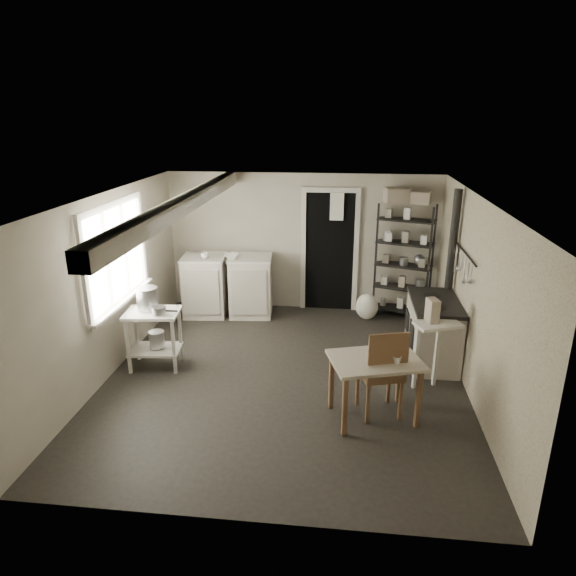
# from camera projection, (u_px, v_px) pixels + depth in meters

# --- Properties ---
(floor) EXTENTS (5.00, 5.00, 0.00)m
(floor) POSITION_uv_depth(u_px,v_px,m) (285.00, 376.00, 6.62)
(floor) COLOR black
(floor) RESTS_ON ground
(ceiling) EXTENTS (5.00, 5.00, 0.00)m
(ceiling) POSITION_uv_depth(u_px,v_px,m) (285.00, 197.00, 5.87)
(ceiling) COLOR silver
(ceiling) RESTS_ON wall_back
(wall_back) EXTENTS (4.50, 0.02, 2.30)m
(wall_back) POSITION_uv_depth(u_px,v_px,m) (303.00, 243.00, 8.59)
(wall_back) COLOR #BCB3A0
(wall_back) RESTS_ON ground
(wall_front) EXTENTS (4.50, 0.02, 2.30)m
(wall_front) POSITION_uv_depth(u_px,v_px,m) (246.00, 401.00, 3.89)
(wall_front) COLOR #BCB3A0
(wall_front) RESTS_ON ground
(wall_left) EXTENTS (0.02, 5.00, 2.30)m
(wall_left) POSITION_uv_depth(u_px,v_px,m) (109.00, 285.00, 6.48)
(wall_left) COLOR #BCB3A0
(wall_left) RESTS_ON ground
(wall_right) EXTENTS (0.02, 5.00, 2.30)m
(wall_right) POSITION_uv_depth(u_px,v_px,m) (476.00, 299.00, 6.00)
(wall_right) COLOR #BCB3A0
(wall_right) RESTS_ON ground
(window) EXTENTS (0.12, 1.76, 1.28)m
(window) POSITION_uv_depth(u_px,v_px,m) (115.00, 255.00, 6.55)
(window) COLOR silver
(window) RESTS_ON wall_left
(doorway) EXTENTS (0.96, 0.10, 2.08)m
(doorway) POSITION_uv_depth(u_px,v_px,m) (329.00, 253.00, 8.56)
(doorway) COLOR silver
(doorway) RESTS_ON ground
(ceiling_beam) EXTENTS (0.18, 5.00, 0.18)m
(ceiling_beam) POSITION_uv_depth(u_px,v_px,m) (184.00, 204.00, 6.03)
(ceiling_beam) COLOR silver
(ceiling_beam) RESTS_ON ceiling
(wallpaper_panel) EXTENTS (0.01, 5.00, 2.30)m
(wallpaper_panel) POSITION_uv_depth(u_px,v_px,m) (475.00, 299.00, 6.00)
(wallpaper_panel) COLOR beige
(wallpaper_panel) RESTS_ON wall_right
(utensil_rail) EXTENTS (0.06, 1.20, 0.44)m
(utensil_rail) POSITION_uv_depth(u_px,v_px,m) (464.00, 253.00, 6.44)
(utensil_rail) COLOR #ADADAF
(utensil_rail) RESTS_ON wall_right
(prep_table) EXTENTS (0.73, 0.56, 0.79)m
(prep_table) POSITION_uv_depth(u_px,v_px,m) (155.00, 339.00, 6.75)
(prep_table) COLOR silver
(prep_table) RESTS_ON ground
(stockpot) EXTENTS (0.35, 0.35, 0.29)m
(stockpot) POSITION_uv_depth(u_px,v_px,m) (147.00, 298.00, 6.64)
(stockpot) COLOR #ADADAF
(stockpot) RESTS_ON prep_table
(saucepan) EXTENTS (0.19, 0.19, 0.10)m
(saucepan) POSITION_uv_depth(u_px,v_px,m) (159.00, 310.00, 6.49)
(saucepan) COLOR #ADADAF
(saucepan) RESTS_ON prep_table
(bucket) EXTENTS (0.27, 0.27, 0.22)m
(bucket) POSITION_uv_depth(u_px,v_px,m) (157.00, 339.00, 6.77)
(bucket) COLOR #ADADAF
(bucket) RESTS_ON prep_table
(base_cabinets) EXTENTS (1.58, 0.79, 1.00)m
(base_cabinets) POSITION_uv_depth(u_px,v_px,m) (228.00, 288.00, 8.51)
(base_cabinets) COLOR beige
(base_cabinets) RESTS_ON ground
(mixing_bowl) EXTENTS (0.31, 0.31, 0.08)m
(mixing_bowl) POSITION_uv_depth(u_px,v_px,m) (231.00, 260.00, 8.28)
(mixing_bowl) COLOR white
(mixing_bowl) RESTS_ON base_cabinets
(counter_cup) EXTENTS (0.15, 0.15, 0.10)m
(counter_cup) POSITION_uv_depth(u_px,v_px,m) (205.00, 260.00, 8.24)
(counter_cup) COLOR white
(counter_cup) RESTS_ON base_cabinets
(shelf_rack) EXTENTS (0.95, 0.60, 1.87)m
(shelf_rack) POSITION_uv_depth(u_px,v_px,m) (404.00, 260.00, 8.29)
(shelf_rack) COLOR black
(shelf_rack) RESTS_ON ground
(shelf_jar) EXTENTS (0.11, 0.11, 0.20)m
(shelf_jar) POSITION_uv_depth(u_px,v_px,m) (390.00, 234.00, 8.23)
(shelf_jar) COLOR white
(shelf_jar) RESTS_ON shelf_rack
(storage_box_a) EXTENTS (0.38, 0.35, 0.23)m
(storage_box_a) POSITION_uv_depth(u_px,v_px,m) (396.00, 194.00, 8.02)
(storage_box_a) COLOR #BFB19A
(storage_box_a) RESTS_ON shelf_rack
(storage_box_b) EXTENTS (0.36, 0.34, 0.19)m
(storage_box_b) POSITION_uv_depth(u_px,v_px,m) (421.00, 196.00, 7.97)
(storage_box_b) COLOR #BFB19A
(storage_box_b) RESTS_ON shelf_rack
(stove) EXTENTS (0.62, 1.11, 0.87)m
(stove) POSITION_uv_depth(u_px,v_px,m) (433.00, 331.00, 6.89)
(stove) COLOR beige
(stove) RESTS_ON ground
(stovepipe) EXTENTS (0.14, 0.14, 1.48)m
(stovepipe) POSITION_uv_depth(u_px,v_px,m) (453.00, 240.00, 6.91)
(stovepipe) COLOR black
(stovepipe) RESTS_ON stove
(side_ledge) EXTENTS (0.61, 0.47, 0.84)m
(side_ledge) POSITION_uv_depth(u_px,v_px,m) (435.00, 354.00, 6.26)
(side_ledge) COLOR silver
(side_ledge) RESTS_ON ground
(oats_box) EXTENTS (0.16, 0.21, 0.28)m
(oats_box) POSITION_uv_depth(u_px,v_px,m) (433.00, 308.00, 6.12)
(oats_box) COLOR #BFB19A
(oats_box) RESTS_ON side_ledge
(work_table) EXTENTS (1.10, 0.91, 0.72)m
(work_table) POSITION_uv_depth(u_px,v_px,m) (374.00, 387.00, 5.61)
(work_table) COLOR #BEB7A2
(work_table) RESTS_ON ground
(table_cup) EXTENTS (0.12, 0.12, 0.08)m
(table_cup) POSITION_uv_depth(u_px,v_px,m) (397.00, 356.00, 5.37)
(table_cup) COLOR white
(table_cup) RESTS_ON work_table
(chair) EXTENTS (0.55, 0.57, 1.07)m
(chair) POSITION_uv_depth(u_px,v_px,m) (380.00, 374.00, 5.67)
(chair) COLOR brown
(chair) RESTS_ON ground
(flour_sack) EXTENTS (0.40, 0.36, 0.43)m
(flour_sack) POSITION_uv_depth(u_px,v_px,m) (367.00, 305.00, 8.37)
(flour_sack) COLOR white
(flour_sack) RESTS_ON ground
(floor_crock) EXTENTS (0.15, 0.15, 0.16)m
(floor_crock) POSITION_uv_depth(u_px,v_px,m) (390.00, 375.00, 6.49)
(floor_crock) COLOR white
(floor_crock) RESTS_ON ground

